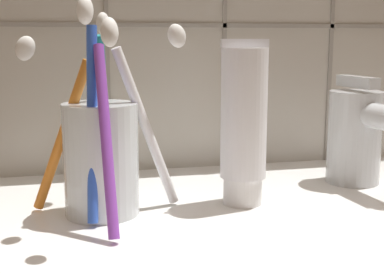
# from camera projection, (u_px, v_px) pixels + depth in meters

# --- Properties ---
(sink_counter) EXTENTS (0.56, 0.38, 0.02)m
(sink_counter) POSITION_uv_depth(u_px,v_px,m) (264.00, 222.00, 0.49)
(sink_counter) COLOR white
(sink_counter) RESTS_ON ground
(toothbrush_cup) EXTENTS (0.16, 0.16, 0.19)m
(toothbrush_cup) POSITION_uv_depth(u_px,v_px,m) (101.00, 150.00, 0.48)
(toothbrush_cup) COLOR silver
(toothbrush_cup) RESTS_ON sink_counter
(toothpaste_tube) EXTENTS (0.05, 0.04, 0.16)m
(toothpaste_tube) POSITION_uv_depth(u_px,v_px,m) (244.00, 124.00, 0.50)
(toothpaste_tube) COLOR white
(toothpaste_tube) RESTS_ON sink_counter
(sink_faucet) EXTENTS (0.06, 0.12, 0.12)m
(sink_faucet) POSITION_uv_depth(u_px,v_px,m) (359.00, 133.00, 0.58)
(sink_faucet) COLOR silver
(sink_faucet) RESTS_ON sink_counter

